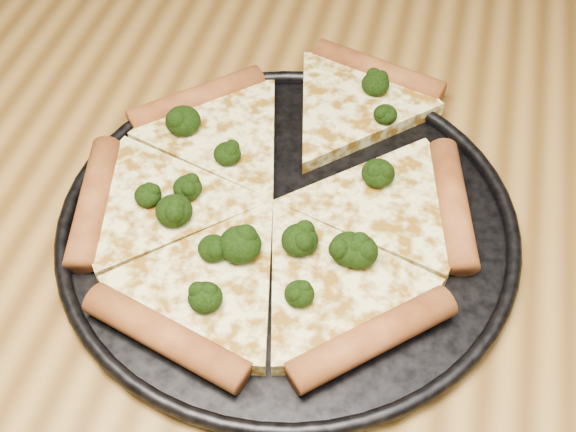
# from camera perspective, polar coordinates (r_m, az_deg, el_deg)

# --- Properties ---
(dining_table) EXTENTS (1.20, 0.90, 0.75)m
(dining_table) POSITION_cam_1_polar(r_m,az_deg,el_deg) (0.72, 3.02, -6.35)
(dining_table) COLOR olive
(dining_table) RESTS_ON ground
(pizza_pan) EXTENTS (0.40, 0.40, 0.02)m
(pizza_pan) POSITION_cam_1_polar(r_m,az_deg,el_deg) (0.65, 0.00, -0.46)
(pizza_pan) COLOR black
(pizza_pan) RESTS_ON dining_table
(pizza) EXTENTS (0.36, 0.41, 0.03)m
(pizza) POSITION_cam_1_polar(r_m,az_deg,el_deg) (0.65, -0.76, 1.53)
(pizza) COLOR #F3EE95
(pizza) RESTS_ON pizza_pan
(broccoli_florets) EXTENTS (0.22, 0.31, 0.03)m
(broccoli_florets) POSITION_cam_1_polar(r_m,az_deg,el_deg) (0.64, -1.45, 1.06)
(broccoli_florets) COLOR black
(broccoli_florets) RESTS_ON pizza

